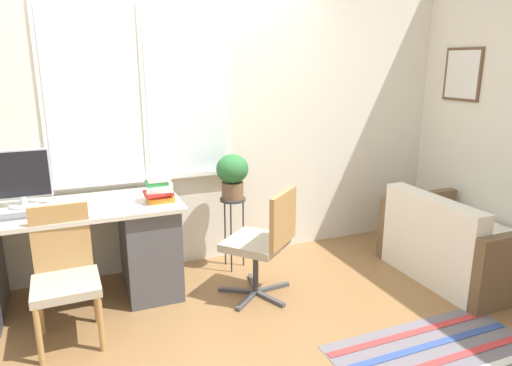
% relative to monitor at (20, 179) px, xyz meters
% --- Properties ---
extents(ground_plane, '(14.00, 14.00, 0.00)m').
position_rel_monitor_xyz_m(ground_plane, '(1.20, -0.50, -0.97)').
color(ground_plane, olive).
extents(wall_back_with_window, '(9.00, 0.12, 2.70)m').
position_rel_monitor_xyz_m(wall_back_with_window, '(1.19, 0.28, 0.39)').
color(wall_back_with_window, white).
rests_on(wall_back_with_window, ground_plane).
extents(wall_right_with_picture, '(0.08, 9.00, 2.70)m').
position_rel_monitor_xyz_m(wall_right_with_picture, '(3.86, -0.50, 0.38)').
color(wall_right_with_picture, white).
rests_on(wall_right_with_picture, ground_plane).
extents(desk, '(1.73, 0.70, 0.76)m').
position_rel_monitor_xyz_m(desk, '(0.23, -0.15, -0.57)').
color(desk, beige).
rests_on(desk, ground_plane).
extents(monitor, '(0.41, 0.20, 0.42)m').
position_rel_monitor_xyz_m(monitor, '(0.00, 0.00, 0.00)').
color(monitor, silver).
rests_on(monitor, desk).
extents(keyboard, '(0.39, 0.12, 0.02)m').
position_rel_monitor_xyz_m(keyboard, '(0.04, -0.26, -0.20)').
color(keyboard, slate).
rests_on(keyboard, desk).
extents(mouse, '(0.04, 0.07, 0.04)m').
position_rel_monitor_xyz_m(mouse, '(0.33, -0.28, -0.19)').
color(mouse, black).
rests_on(mouse, desk).
extents(book_stack, '(0.23, 0.19, 0.20)m').
position_rel_monitor_xyz_m(book_stack, '(0.94, -0.25, -0.11)').
color(book_stack, orange).
rests_on(book_stack, desk).
extents(desk_chair_wooden, '(0.42, 0.43, 0.88)m').
position_rel_monitor_xyz_m(desk_chair_wooden, '(0.24, -0.61, -0.51)').
color(desk_chair_wooden, '#B2844C').
rests_on(desk_chair_wooden, ground_plane).
extents(office_chair_swivel, '(0.62, 0.63, 0.87)m').
position_rel_monitor_xyz_m(office_chair_swivel, '(1.65, -0.59, -0.51)').
color(office_chair_swivel, '#47474C').
rests_on(office_chair_swivel, ground_plane).
extents(couch_loveseat, '(0.84, 1.18, 0.73)m').
position_rel_monitor_xyz_m(couch_loveseat, '(3.31, -0.89, -0.71)').
color(couch_loveseat, white).
rests_on(couch_loveseat, ground_plane).
extents(plant_stand, '(0.22, 0.22, 0.64)m').
position_rel_monitor_xyz_m(plant_stand, '(1.60, -0.02, -0.42)').
color(plant_stand, '#333338').
rests_on(plant_stand, ground_plane).
extents(potted_plant, '(0.27, 0.27, 0.38)m').
position_rel_monitor_xyz_m(potted_plant, '(1.60, -0.02, -0.10)').
color(potted_plant, brown).
rests_on(potted_plant, plant_stand).
extents(floor_rug_striped, '(1.33, 0.69, 0.01)m').
position_rel_monitor_xyz_m(floor_rug_striped, '(2.37, -1.68, -0.96)').
color(floor_rug_striped, slate).
rests_on(floor_rug_striped, ground_plane).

